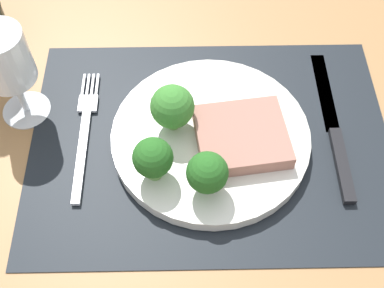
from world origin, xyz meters
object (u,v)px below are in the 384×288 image
wine_glass (6,63)px  steak (242,136)px  fork (84,132)px  knife (335,134)px  plate (211,137)px

wine_glass → steak: bearing=-13.6°
fork → knife: bearing=-1.7°
plate → wine_glass: 25.01cm
plate → fork: bearing=174.7°
steak → wine_glass: (-26.69, 6.47, 5.93)cm
knife → wine_glass: bearing=170.3°
knife → steak: bearing=-174.3°
plate → knife: 15.27cm
steak → fork: (-18.89, 2.63, -2.36)cm
plate → knife: size_ratio=1.03×
knife → plate: bearing=179.3°
fork → wine_glass: size_ratio=1.47×
fork → steak: bearing=-7.9°
knife → fork: bearing=175.6°
steak → knife: (11.75, 1.74, -2.30)cm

